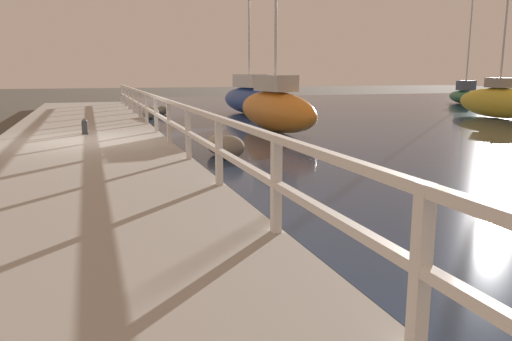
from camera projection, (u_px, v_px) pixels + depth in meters
The scene contains 12 objects.
ground_plane at pixel (83, 153), 13.01m from camera, with size 120.00×120.00×0.00m, color #4C473D.
dock_walkway at pixel (82, 147), 12.98m from camera, with size 4.37×36.00×0.34m.
railing at pixel (162, 110), 13.45m from camera, with size 0.10×32.50×1.08m.
boulder_upstream at pixel (229, 147), 12.14m from camera, with size 0.75×0.68×0.57m.
boulder_water_edge at pixel (163, 110), 25.19m from camera, with size 0.57×0.51×0.43m.
boulder_mid_strip at pixel (151, 113), 22.71m from camera, with size 0.77×0.69×0.57m.
boulder_near_dock at pixel (221, 144), 12.77m from camera, with size 0.72×0.65×0.54m.
mooring_bollard at pixel (85, 127), 14.15m from camera, with size 0.17×0.17×0.44m.
sailboat_yellow at pixel (498, 101), 23.06m from camera, with size 0.97×4.92×7.87m.
sailboat_green at pixel (465, 95), 33.68m from camera, with size 3.16×5.36×7.23m.
sailboat_blue at pixel (249, 98), 25.48m from camera, with size 2.02×5.72×6.14m.
sailboat_orange at pixel (275, 108), 17.74m from camera, with size 1.55×5.86×7.56m.
Camera 1 is at (0.22, -13.62, 2.06)m, focal length 35.00 mm.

